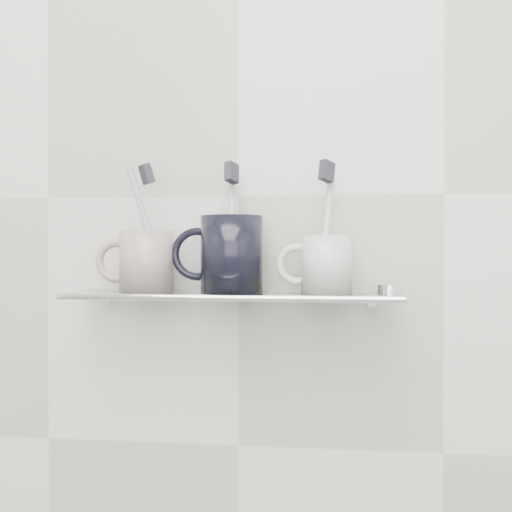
% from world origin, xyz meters
% --- Properties ---
extents(wall_back, '(2.50, 0.00, 2.50)m').
position_xyz_m(wall_back, '(0.00, 1.10, 1.25)').
color(wall_back, silver).
rests_on(wall_back, ground).
extents(shelf_glass, '(0.50, 0.12, 0.01)m').
position_xyz_m(shelf_glass, '(0.00, 1.04, 1.10)').
color(shelf_glass, silver).
rests_on(shelf_glass, wall_back).
extents(shelf_rail, '(0.50, 0.01, 0.01)m').
position_xyz_m(shelf_rail, '(0.00, 0.98, 1.10)').
color(shelf_rail, silver).
rests_on(shelf_rail, shelf_glass).
extents(bracket_left, '(0.02, 0.03, 0.02)m').
position_xyz_m(bracket_left, '(-0.21, 1.09, 1.09)').
color(bracket_left, silver).
rests_on(bracket_left, wall_back).
extents(bracket_right, '(0.02, 0.03, 0.02)m').
position_xyz_m(bracket_right, '(0.21, 1.09, 1.09)').
color(bracket_right, silver).
rests_on(bracket_right, wall_back).
extents(mug_left, '(0.11, 0.11, 0.09)m').
position_xyz_m(mug_left, '(-0.13, 1.04, 1.15)').
color(mug_left, silver).
rests_on(mug_left, shelf_glass).
extents(mug_left_handle, '(0.07, 0.01, 0.07)m').
position_xyz_m(mug_left_handle, '(-0.18, 1.04, 1.15)').
color(mug_left_handle, silver).
rests_on(mug_left_handle, mug_left).
extents(toothbrush_left, '(0.06, 0.04, 0.19)m').
position_xyz_m(toothbrush_left, '(-0.13, 1.04, 1.20)').
color(toothbrush_left, '#A4A1BC').
rests_on(toothbrush_left, mug_left).
extents(bristles_left, '(0.03, 0.03, 0.03)m').
position_xyz_m(bristles_left, '(-0.13, 1.04, 1.28)').
color(bristles_left, '#282930').
rests_on(bristles_left, toothbrush_left).
extents(mug_center, '(0.11, 0.11, 0.12)m').
position_xyz_m(mug_center, '(-0.00, 1.04, 1.16)').
color(mug_center, black).
rests_on(mug_center, shelf_glass).
extents(mug_center_handle, '(0.08, 0.01, 0.08)m').
position_xyz_m(mug_center_handle, '(-0.05, 1.04, 1.16)').
color(mug_center_handle, black).
rests_on(mug_center_handle, mug_center).
extents(toothbrush_center, '(0.02, 0.07, 0.19)m').
position_xyz_m(toothbrush_center, '(-0.00, 1.04, 1.20)').
color(toothbrush_center, '#AFB2B8').
rests_on(toothbrush_center, mug_center).
extents(bristles_center, '(0.02, 0.03, 0.04)m').
position_xyz_m(bristles_center, '(-0.00, 1.04, 1.28)').
color(bristles_center, '#282930').
rests_on(bristles_center, toothbrush_center).
extents(mug_right, '(0.08, 0.08, 0.09)m').
position_xyz_m(mug_right, '(0.14, 1.04, 1.14)').
color(mug_right, silver).
rests_on(mug_right, shelf_glass).
extents(mug_right_handle, '(0.06, 0.01, 0.06)m').
position_xyz_m(mug_right_handle, '(0.10, 1.04, 1.14)').
color(mug_right_handle, silver).
rests_on(mug_right_handle, mug_right).
extents(toothbrush_right, '(0.03, 0.06, 0.19)m').
position_xyz_m(toothbrush_right, '(0.14, 1.04, 1.20)').
color(toothbrush_right, silver).
rests_on(toothbrush_right, mug_right).
extents(bristles_right, '(0.03, 0.03, 0.04)m').
position_xyz_m(bristles_right, '(0.14, 1.04, 1.28)').
color(bristles_right, '#282930').
rests_on(bristles_right, toothbrush_right).
extents(chrome_cap, '(0.03, 0.03, 0.01)m').
position_xyz_m(chrome_cap, '(0.23, 1.04, 1.11)').
color(chrome_cap, silver).
rests_on(chrome_cap, shelf_glass).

